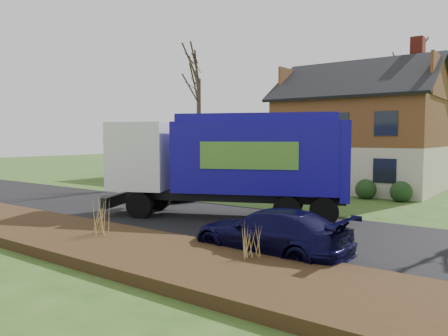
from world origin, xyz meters
The scene contains 12 objects.
ground centered at (0.00, 0.00, 0.00)m, with size 120.00×120.00×0.00m, color #2C4D19.
road centered at (0.00, 0.00, 0.01)m, with size 80.00×7.00×0.02m, color black.
mulch_verge centered at (0.00, -5.30, 0.15)m, with size 80.00×3.50×0.30m, color black.
main_house centered at (1.49, 13.91, 4.03)m, with size 12.95×8.95×9.26m.
ranch_house centered at (-12.00, 13.00, 1.81)m, with size 9.80×8.20×3.70m.
garbage_truck centered at (1.12, 1.12, 2.42)m, with size 9.99×6.38×4.19m.
silver_sedan centered at (-5.26, 3.39, 0.86)m, with size 1.82×5.21×1.72m, color #B9BCC2.
navy_wagon centered at (5.41, -3.17, 0.66)m, with size 1.86×4.57×1.33m, color black.
tree_front_west centered at (-8.00, 10.06, 8.36)m, with size 3.41×3.41×10.14m.
tree_back centered at (2.31, 22.12, 9.25)m, with size 3.50×3.50×11.10m.
grass_clump_mid centered at (0.53, -5.01, 0.84)m, with size 0.39×0.32×1.09m.
grass_clump_east centered at (5.60, -4.45, 0.75)m, with size 0.36×0.30×0.90m.
Camera 1 is at (11.35, -13.39, 3.26)m, focal length 35.00 mm.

